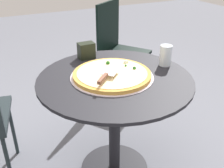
{
  "coord_description": "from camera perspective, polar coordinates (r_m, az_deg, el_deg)",
  "views": [
    {
      "loc": [
        0.6,
        1.19,
        1.36
      ],
      "look_at": [
        0.01,
        -0.01,
        0.65
      ],
      "focal_mm": 42.13,
      "sensor_mm": 36.0,
      "label": 1
    }
  ],
  "objects": [
    {
      "name": "drinking_cup",
      "position": [
        1.65,
        11.55,
        6.1
      ],
      "size": [
        0.07,
        0.07,
        0.13
      ],
      "primitive_type": "cylinder",
      "color": "silver",
      "rests_on": "patio_table"
    },
    {
      "name": "ground_plane",
      "position": [
        1.9,
        0.52,
        -17.84
      ],
      "size": [
        10.0,
        10.0,
        0.0
      ],
      "primitive_type": "plane",
      "color": "slate"
    },
    {
      "name": "patio_table",
      "position": [
        1.58,
        0.6,
        -4.54
      ],
      "size": [
        0.88,
        0.88,
        0.7
      ],
      "color": "black",
      "rests_on": "ground"
    },
    {
      "name": "pizza_on_tray",
      "position": [
        1.49,
        0.02,
        2.11
      ],
      "size": [
        0.47,
        0.47,
        0.04
      ],
      "color": "silver",
      "rests_on": "patio_table"
    },
    {
      "name": "napkin_dispenser",
      "position": [
        1.74,
        -5.59,
        7.23
      ],
      "size": [
        0.11,
        0.07,
        0.1
      ],
      "primitive_type": "cube",
      "rotation": [
        0.0,
        0.0,
        0.01
      ],
      "color": "black",
      "rests_on": "patio_table"
    },
    {
      "name": "patio_chair_far",
      "position": [
        2.59,
        1.25,
        8.65
      ],
      "size": [
        0.56,
        0.56,
        0.91
      ],
      "color": "black",
      "rests_on": "ground"
    },
    {
      "name": "pizza_server",
      "position": [
        1.39,
        -1.25,
        1.93
      ],
      "size": [
        0.19,
        0.18,
        0.02
      ],
      "color": "silver",
      "rests_on": "pizza_on_tray"
    }
  ]
}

